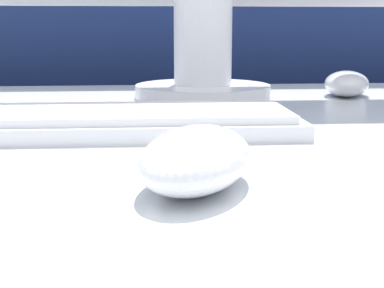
{
  "coord_description": "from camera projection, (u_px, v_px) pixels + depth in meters",
  "views": [
    {
      "loc": [
        -0.01,
        -0.52,
        0.81
      ],
      "look_at": [
        0.02,
        -0.14,
        0.73
      ],
      "focal_mm": 50.0,
      "sensor_mm": 36.0,
      "label": 1
    }
  ],
  "objects": [
    {
      "name": "partition_panel",
      "position": [
        155.0,
        120.0,
        1.14
      ],
      "size": [
        5.0,
        0.03,
        1.24
      ],
      "color": "navy",
      "rests_on": "ground_plane"
    },
    {
      "name": "computer_mouse_near",
      "position": [
        196.0,
        158.0,
        0.35
      ],
      "size": [
        0.11,
        0.13,
        0.04
      ],
      "rotation": [
        0.0,
        0.0,
        -0.39
      ],
      "color": "white",
      "rests_on": "desk"
    },
    {
      "name": "keyboard",
      "position": [
        102.0,
        122.0,
        0.54
      ],
      "size": [
        0.4,
        0.13,
        0.02
      ],
      "rotation": [
        0.0,
        0.0,
        -0.01
      ],
      "color": "silver",
      "rests_on": "desk"
    },
    {
      "name": "computer_mouse_far",
      "position": [
        347.0,
        84.0,
        0.83
      ],
      "size": [
        0.1,
        0.13,
        0.04
      ],
      "rotation": [
        0.0,
        0.0,
        -0.35
      ],
      "color": "silver",
      "rests_on": "desk"
    }
  ]
}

